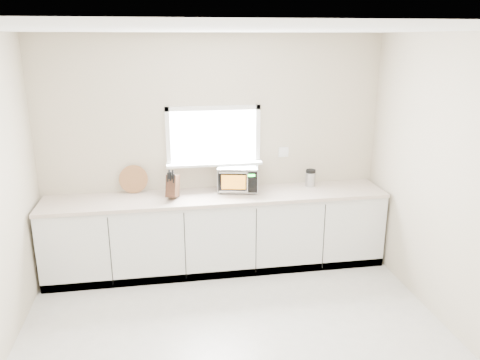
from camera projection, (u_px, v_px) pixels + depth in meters
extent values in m
plane|color=beige|center=(242.00, 358.00, 4.02)|extent=(4.00, 4.00, 0.00)
cube|color=beige|center=(214.00, 152.00, 5.52)|extent=(4.00, 0.02, 2.70)
cube|color=white|center=(213.00, 136.00, 5.44)|extent=(1.00, 0.02, 0.60)
cube|color=white|center=(214.00, 164.00, 5.48)|extent=(1.12, 0.16, 0.03)
cube|color=white|center=(213.00, 108.00, 5.33)|extent=(1.10, 0.04, 0.05)
cube|color=white|center=(214.00, 163.00, 5.52)|extent=(1.10, 0.04, 0.05)
cube|color=white|center=(168.00, 138.00, 5.35)|extent=(0.05, 0.04, 0.70)
cube|color=white|center=(258.00, 135.00, 5.51)|extent=(0.05, 0.04, 0.70)
cube|color=white|center=(284.00, 152.00, 5.65)|extent=(0.12, 0.01, 0.12)
cube|color=silver|center=(218.00, 233.00, 5.50)|extent=(3.92, 0.60, 0.88)
cube|color=beige|center=(217.00, 197.00, 5.35)|extent=(3.92, 0.64, 0.04)
cylinder|color=black|center=(221.00, 193.00, 5.40)|extent=(0.02, 0.02, 0.01)
cylinder|color=black|center=(223.00, 186.00, 5.66)|extent=(0.02, 0.02, 0.01)
cylinder|color=black|center=(255.00, 193.00, 5.39)|extent=(0.02, 0.02, 0.01)
cylinder|color=black|center=(255.00, 186.00, 5.65)|extent=(0.02, 0.02, 0.01)
cube|color=#A9ABB0|center=(238.00, 178.00, 5.48)|extent=(0.52, 0.44, 0.28)
cube|color=black|center=(238.00, 182.00, 5.31)|extent=(0.44, 0.10, 0.24)
cube|color=#FFA226|center=(233.00, 182.00, 5.30)|extent=(0.27, 0.06, 0.17)
cylinder|color=silver|center=(247.00, 183.00, 5.28)|extent=(0.02, 0.02, 0.22)
cube|color=black|center=(251.00, 182.00, 5.30)|extent=(0.11, 0.03, 0.24)
cube|color=#19FF33|center=(251.00, 175.00, 5.27)|extent=(0.08, 0.02, 0.03)
cube|color=silver|center=(238.00, 166.00, 5.44)|extent=(0.52, 0.44, 0.01)
cube|color=#492C1A|center=(173.00, 186.00, 5.21)|extent=(0.18, 0.26, 0.28)
cube|color=black|center=(168.00, 177.00, 5.13)|extent=(0.03, 0.05, 0.10)
cube|color=black|center=(171.00, 176.00, 5.12)|extent=(0.03, 0.05, 0.10)
cube|color=black|center=(174.00, 178.00, 5.12)|extent=(0.03, 0.05, 0.10)
cube|color=black|center=(169.00, 174.00, 5.12)|extent=(0.03, 0.05, 0.10)
cube|color=black|center=(173.00, 174.00, 5.11)|extent=(0.03, 0.05, 0.10)
cylinder|color=#99653B|center=(133.00, 179.00, 5.39)|extent=(0.33, 0.08, 0.33)
cylinder|color=#A9ABB0|center=(310.00, 179.00, 5.65)|extent=(0.15, 0.15, 0.17)
cylinder|color=black|center=(311.00, 171.00, 5.62)|extent=(0.14, 0.14, 0.04)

